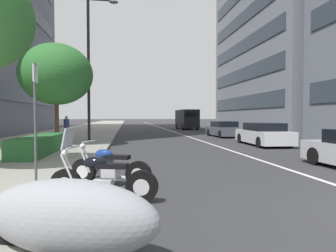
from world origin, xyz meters
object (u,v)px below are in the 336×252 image
object	(u,v)px
motorcycle_mid_row	(109,169)
pedestrian_on_plaza	(66,127)
motorcycle_far_end_row	(101,180)
car_following_behind	(263,134)
car_far_down_avenue	(224,129)
delivery_van_ahead	(187,119)
parking_sign_by_curb	(35,112)
street_lamp_with_banners	(92,59)
motorcycle_second_in_row	(68,217)
street_tree_by_lamp_post	(56,74)

from	to	relation	value
motorcycle_mid_row	pedestrian_on_plaza	bearing A→B (deg)	-51.51
motorcycle_far_end_row	car_following_behind	world-z (taller)	motorcycle_far_end_row
car_far_down_avenue	delivery_van_ahead	xyz separation A→B (m)	(15.07, 0.08, 0.77)
car_following_behind	car_far_down_avenue	size ratio (longest dim) A/B	1.05
car_following_behind	motorcycle_mid_row	bearing A→B (deg)	139.34
car_far_down_avenue	parking_sign_by_curb	size ratio (longest dim) A/B	1.57
delivery_van_ahead	street_lamp_with_banners	xyz separation A→B (m)	(-19.36, 10.21, 4.06)
motorcycle_second_in_row	car_following_behind	world-z (taller)	car_following_behind
motorcycle_second_in_row	street_tree_by_lamp_post	xyz separation A→B (m)	(13.55, 3.22, 3.51)
delivery_van_ahead	parking_sign_by_curb	distance (m)	33.24
motorcycle_second_in_row	street_lamp_with_banners	bearing A→B (deg)	-63.90
motorcycle_second_in_row	motorcycle_far_end_row	xyz separation A→B (m)	(2.46, -0.16, -0.09)
car_following_behind	parking_sign_by_curb	bearing A→B (deg)	134.40
parking_sign_by_curb	pedestrian_on_plaza	xyz separation A→B (m)	(14.51, 2.19, -0.87)
car_far_down_avenue	pedestrian_on_plaza	world-z (taller)	pedestrian_on_plaza
motorcycle_second_in_row	motorcycle_far_end_row	distance (m)	2.47
street_lamp_with_banners	car_far_down_avenue	bearing A→B (deg)	-67.36
motorcycle_second_in_row	parking_sign_by_curb	xyz separation A→B (m)	(3.71, 1.45, 1.29)
motorcycle_second_in_row	motorcycle_mid_row	bearing A→B (deg)	-73.03
car_following_behind	street_lamp_with_banners	distance (m)	11.73
street_tree_by_lamp_post	motorcycle_far_end_row	bearing A→B (deg)	-163.07
parking_sign_by_curb	street_lamp_with_banners	world-z (taller)	street_lamp_with_banners
parking_sign_by_curb	pedestrian_on_plaza	distance (m)	14.70
parking_sign_by_curb	car_far_down_avenue	bearing A→B (deg)	-31.60
delivery_van_ahead	street_lamp_with_banners	size ratio (longest dim) A/B	0.63
delivery_van_ahead	street_tree_by_lamp_post	size ratio (longest dim) A/B	1.02
motorcycle_second_in_row	parking_sign_by_curb	bearing A→B (deg)	-48.06
car_far_down_avenue	delivery_van_ahead	size ratio (longest dim) A/B	0.77
delivery_van_ahead	parking_sign_by_curb	xyz separation A→B (m)	(-31.66, 10.13, 0.42)
motorcycle_mid_row	car_far_down_avenue	bearing A→B (deg)	-93.84
motorcycle_mid_row	pedestrian_on_plaza	size ratio (longest dim) A/B	1.24
motorcycle_second_in_row	street_lamp_with_banners	xyz separation A→B (m)	(16.01, 1.53, 4.92)
pedestrian_on_plaza	motorcycle_second_in_row	bearing A→B (deg)	-110.43
delivery_van_ahead	street_lamp_with_banners	bearing A→B (deg)	150.30
delivery_van_ahead	motorcycle_mid_row	bearing A→B (deg)	163.15
delivery_van_ahead	street_tree_by_lamp_post	world-z (taller)	street_tree_by_lamp_post
car_following_behind	delivery_van_ahead	distance (m)	22.40
motorcycle_mid_row	street_lamp_with_banners	size ratio (longest dim) A/B	0.22
motorcycle_far_end_row	street_tree_by_lamp_post	size ratio (longest dim) A/B	0.39
motorcycle_far_end_row	street_tree_by_lamp_post	xyz separation A→B (m)	(11.09, 3.38, 3.61)
parking_sign_by_curb	street_lamp_with_banners	bearing A→B (deg)	0.39
motorcycle_far_end_row	motorcycle_mid_row	bearing A→B (deg)	-79.22
motorcycle_mid_row	car_far_down_avenue	world-z (taller)	car_far_down_avenue
street_tree_by_lamp_post	pedestrian_on_plaza	bearing A→B (deg)	5.12
motorcycle_mid_row	car_far_down_avenue	xyz separation A→B (m)	(16.51, -8.51, 0.21)
car_following_behind	street_lamp_with_banners	world-z (taller)	street_lamp_with_banners
parking_sign_by_curb	street_lamp_with_banners	size ratio (longest dim) A/B	0.31
parking_sign_by_curb	street_lamp_with_banners	xyz separation A→B (m)	(12.30, 0.08, 3.63)
car_following_behind	delivery_van_ahead	bearing A→B (deg)	2.19
street_lamp_with_banners	street_tree_by_lamp_post	world-z (taller)	street_lamp_with_banners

